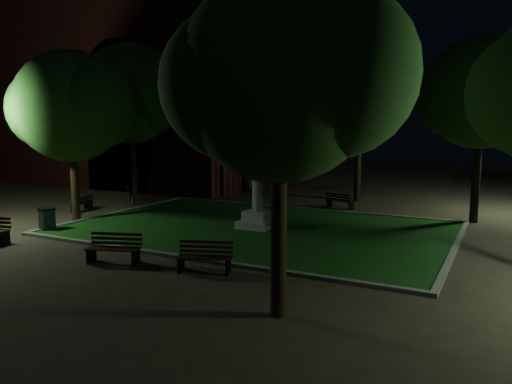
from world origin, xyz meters
The scene contains 19 objects.
ground centered at (0.00, 0.00, 0.00)m, with size 80.00×80.00×0.00m, color #413325.
lawn centered at (0.00, 2.00, 0.04)m, with size 15.00×10.00×0.08m, color #184813.
lawn_kerb centered at (0.00, 2.00, 0.06)m, with size 15.40×10.40×0.12m.
monument centered at (0.00, 2.00, 0.96)m, with size 1.40×1.40×3.20m.
building_main centered at (-15.86, 13.79, 7.38)m, with size 20.00×12.00×15.00m.
tree_west centered at (-7.85, -0.18, 5.06)m, with size 5.92×4.83×7.48m.
tree_north_wl centered at (-3.66, 9.25, 6.02)m, with size 5.39×4.40×8.23m.
tree_north_er centered at (1.67, 11.17, 5.30)m, with size 5.01×4.09×7.36m.
tree_ne centered at (7.92, 7.68, 5.61)m, with size 5.88×4.80×8.02m.
tree_se centered at (4.70, -6.03, 5.30)m, with size 5.51×4.50×7.56m.
tree_nw centered at (-10.92, 7.34, 6.05)m, with size 7.27×5.94×9.01m.
tree_far_north centered at (-3.54, 11.51, 6.85)m, with size 6.10×4.98×9.35m.
lamppost_nw centered at (-12.48, 9.09, 2.90)m, with size 1.18×0.28×4.10m.
bench_near_left centered at (-1.79, -4.43, 0.43)m, with size 1.78×1.10×0.92m.
bench_near_right centered at (1.27, -3.93, 0.42)m, with size 1.73×1.08×0.89m.
bench_left_side centered at (-9.71, 1.88, 0.36)m, with size 0.85×1.47×0.76m.
bench_far_side centered at (1.48, 8.32, 0.38)m, with size 1.54×0.84×0.80m.
trash_bin centered at (-7.44, -2.19, 0.48)m, with size 0.68×0.68×0.94m.
bicycle centered at (-9.40, 5.08, 0.46)m, with size 0.61×1.74×0.92m, color black.
Camera 1 is at (9.12, -15.96, 4.40)m, focal length 35.00 mm.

